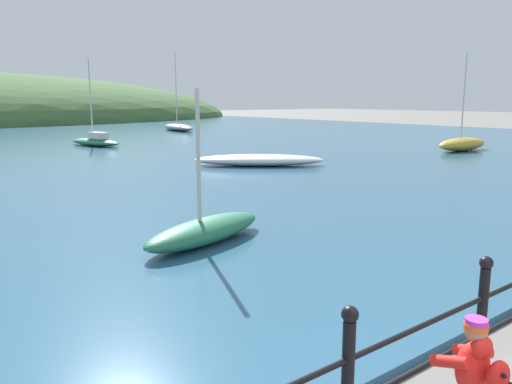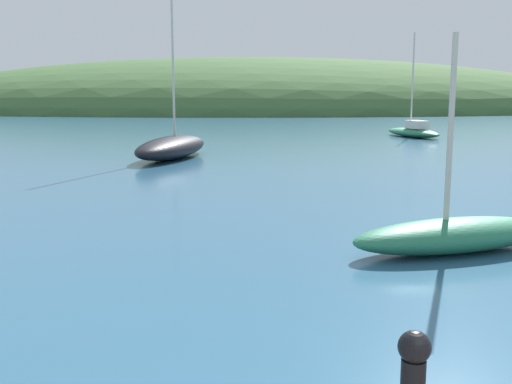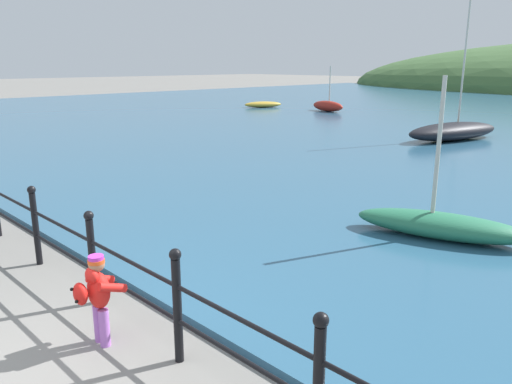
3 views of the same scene
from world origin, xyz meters
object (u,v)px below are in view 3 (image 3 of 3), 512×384
object	(u,v)px
boat_twin_mast	(453,131)
boat_far_left	(328,106)
boat_blue_hull	(263,104)
boat_far_right	(440,224)
child_in_coat	(97,292)

from	to	relation	value
boat_twin_mast	boat_far_left	world-z (taller)	boat_twin_mast
boat_far_left	boat_blue_hull	world-z (taller)	boat_far_left
boat_far_right	boat_blue_hull	world-z (taller)	boat_far_right
child_in_coat	boat_far_left	world-z (taller)	boat_far_left
boat_far_left	child_in_coat	bearing A→B (deg)	-57.68
boat_far_left	boat_blue_hull	xyz separation A→B (m)	(-4.71, -0.81, -0.13)
boat_twin_mast	boat_blue_hull	distance (m)	16.07
boat_twin_mast	boat_blue_hull	world-z (taller)	boat_twin_mast
boat_twin_mast	child_in_coat	bearing A→B (deg)	-77.58
child_in_coat	boat_twin_mast	size ratio (longest dim) A/B	0.18
boat_twin_mast	boat_far_left	xyz separation A→B (m)	(-10.52, 5.96, -0.03)
child_in_coat	boat_blue_hull	distance (m)	28.58
boat_far_right	boat_blue_hull	size ratio (longest dim) A/B	1.12
child_in_coat	boat_far_right	xyz separation A→B (m)	(1.10, 5.55, -0.28)
boat_twin_mast	boat_far_left	size ratio (longest dim) A/B	2.09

